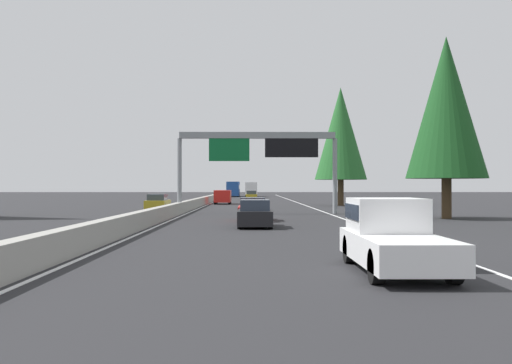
% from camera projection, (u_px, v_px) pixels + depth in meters
% --- Properties ---
extents(ground_plane, '(320.00, 320.00, 0.00)m').
position_uv_depth(ground_plane, '(200.00, 207.00, 63.08)').
color(ground_plane, '#262628').
extents(median_barrier, '(180.00, 0.56, 0.90)m').
position_uv_depth(median_barrier, '(210.00, 199.00, 83.08)').
color(median_barrier, '#9E9B93').
rests_on(median_barrier, ground).
extents(shoulder_stripe_right, '(160.00, 0.16, 0.01)m').
position_uv_depth(shoulder_stripe_right, '(302.00, 204.00, 73.17)').
color(shoulder_stripe_right, silver).
rests_on(shoulder_stripe_right, ground).
extents(shoulder_stripe_median, '(160.00, 0.16, 0.01)m').
position_uv_depth(shoulder_stripe_median, '(209.00, 204.00, 73.08)').
color(shoulder_stripe_median, silver).
rests_on(shoulder_stripe_median, ground).
extents(sign_gantry_overhead, '(0.50, 12.68, 6.47)m').
position_uv_depth(sign_gantry_overhead, '(259.00, 149.00, 47.93)').
color(sign_gantry_overhead, gray).
rests_on(sign_gantry_overhead, ground).
extents(pickup_mid_right, '(5.60, 2.00, 1.86)m').
position_uv_depth(pickup_mid_right, '(392.00, 235.00, 15.72)').
color(pickup_mid_right, white).
rests_on(pickup_mid_right, ground).
extents(sedan_near_right, '(4.40, 1.80, 1.47)m').
position_uv_depth(sedan_near_right, '(255.00, 214.00, 32.22)').
color(sedan_near_right, black).
rests_on(sedan_near_right, ground).
extents(minivan_mid_center, '(5.00, 1.95, 1.69)m').
position_uv_depth(minivan_mid_center, '(223.00, 196.00, 73.95)').
color(minivan_mid_center, red).
rests_on(minivan_mid_center, ground).
extents(bus_distant_a, '(11.50, 2.55, 3.10)m').
position_uv_depth(bus_distant_a, '(233.00, 188.00, 126.78)').
color(bus_distant_a, '#1E4793').
rests_on(bus_distant_a, ground).
extents(sedan_distant_b, '(4.40, 1.80, 1.47)m').
position_uv_depth(sedan_distant_b, '(251.00, 196.00, 95.90)').
color(sedan_distant_b, '#AD931E').
rests_on(sedan_distant_b, ground).
extents(box_truck_near_center, '(8.50, 2.40, 2.95)m').
position_uv_depth(box_truck_near_center, '(251.00, 189.00, 125.05)').
color(box_truck_near_center, white).
rests_on(box_truck_near_center, ground).
extents(sedan_far_center, '(4.40, 1.80, 1.47)m').
position_uv_depth(sedan_far_center, '(253.00, 210.00, 38.45)').
color(sedan_far_center, red).
rests_on(sedan_far_center, ground).
extents(oncoming_near, '(4.40, 1.80, 1.47)m').
position_uv_depth(oncoming_near, '(158.00, 203.00, 54.74)').
color(oncoming_near, '#AD931E').
rests_on(oncoming_near, ground).
extents(conifer_right_near, '(5.42, 5.42, 12.32)m').
position_uv_depth(conifer_right_near, '(446.00, 108.00, 40.82)').
color(conifer_right_near, '#4C3823').
rests_on(conifer_right_near, ground).
extents(conifer_right_mid, '(5.85, 5.85, 13.29)m').
position_uv_depth(conifer_right_mid, '(341.00, 134.00, 68.03)').
color(conifer_right_mid, '#4C3823').
rests_on(conifer_right_mid, ground).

